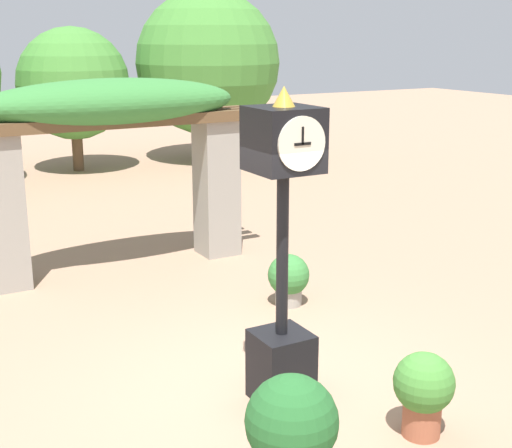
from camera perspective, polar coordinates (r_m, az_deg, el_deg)
The scene contains 7 objects.
ground_plane at distance 7.30m, azimuth 1.13°, elevation -13.52°, with size 60.00×60.00×0.00m, color #9E7A60.
pedestal_clock at distance 6.62m, azimuth 2.12°, elevation -2.14°, with size 0.58×0.63×3.04m.
pergola at distance 10.65m, azimuth -11.33°, elevation 7.12°, with size 4.50×1.18×2.87m.
potted_plant_near_right at distance 5.81m, azimuth 2.87°, elevation -15.77°, with size 0.75×0.75×0.92m.
potted_plant_far_left at distance 9.41m, azimuth 2.62°, elevation -4.32°, with size 0.55×0.55×0.69m.
potted_plant_far_right at distance 6.62m, azimuth 13.25°, elevation -12.75°, with size 0.55×0.55×0.79m.
tree_line at distance 18.16m, azimuth -19.18°, elevation 11.47°, with size 14.18×4.38×4.66m.
Camera 1 is at (-3.27, -5.52, 3.49)m, focal length 50.00 mm.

